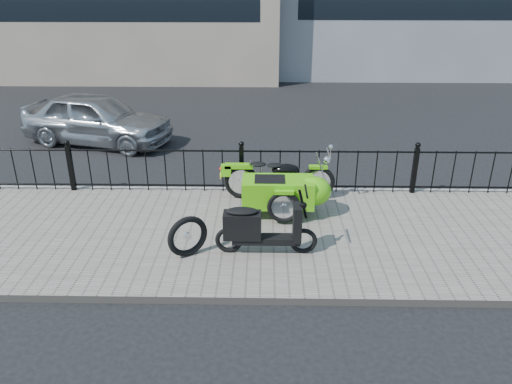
{
  "coord_description": "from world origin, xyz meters",
  "views": [
    {
      "loc": [
        0.47,
        -8.14,
        4.28
      ],
      "look_at": [
        0.32,
        -0.1,
        0.72
      ],
      "focal_mm": 35.0,
      "sensor_mm": 36.0,
      "label": 1
    }
  ],
  "objects_px": {
    "spare_tire": "(188,236)",
    "sedan_car": "(97,119)",
    "motorcycle_sidecar": "(287,189)",
    "scooter": "(259,229)"
  },
  "relations": [
    {
      "from": "scooter",
      "to": "spare_tire",
      "type": "xyz_separation_m",
      "value": [
        -1.12,
        -0.11,
        -0.09
      ]
    },
    {
      "from": "motorcycle_sidecar",
      "to": "sedan_car",
      "type": "height_order",
      "value": "sedan_car"
    },
    {
      "from": "motorcycle_sidecar",
      "to": "sedan_car",
      "type": "relative_size",
      "value": 0.57
    },
    {
      "from": "motorcycle_sidecar",
      "to": "spare_tire",
      "type": "relative_size",
      "value": 3.33
    },
    {
      "from": "motorcycle_sidecar",
      "to": "spare_tire",
      "type": "distance_m",
      "value": 2.3
    },
    {
      "from": "spare_tire",
      "to": "scooter",
      "type": "bearing_deg",
      "value": 5.75
    },
    {
      "from": "spare_tire",
      "to": "sedan_car",
      "type": "relative_size",
      "value": 0.17
    },
    {
      "from": "motorcycle_sidecar",
      "to": "spare_tire",
      "type": "xyz_separation_m",
      "value": [
        -1.63,
        -1.61,
        -0.13
      ]
    },
    {
      "from": "motorcycle_sidecar",
      "to": "scooter",
      "type": "height_order",
      "value": "scooter"
    },
    {
      "from": "scooter",
      "to": "spare_tire",
      "type": "relative_size",
      "value": 2.39
    }
  ]
}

